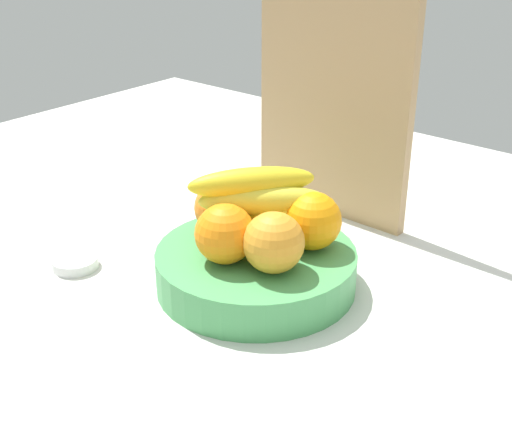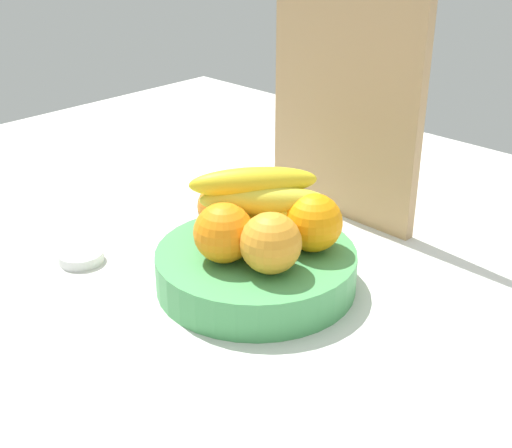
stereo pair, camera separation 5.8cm
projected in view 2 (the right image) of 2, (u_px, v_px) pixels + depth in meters
The scene contains 10 objects.
ground_plane at pixel (264, 284), 99.12cm from camera, with size 180.00×140.00×3.00cm, color silver.
fruit_bowl at pixel (256, 269), 94.64cm from camera, with size 26.82×26.82×5.31cm, color #499E59.
orange_front_left at pixel (271, 243), 87.09cm from camera, with size 7.79×7.79×7.79cm, color orange.
orange_front_right at pixel (313, 223), 92.39cm from camera, with size 7.79×7.79×7.79cm, color orange.
orange_center at pixel (268, 204), 97.77cm from camera, with size 7.79×7.79×7.79cm, color orange.
orange_back_left at pixel (225, 207), 96.91cm from camera, with size 7.79×7.79×7.79cm, color orange.
orange_back_right at pixel (225, 234), 89.47cm from camera, with size 7.79×7.79×7.79cm, color orange.
banana_bunch at pixel (261, 206), 93.60cm from camera, with size 18.40×15.85×10.60cm.
cutting_board at pixel (344, 107), 109.57cm from camera, with size 28.00×1.80×36.00cm, color tan.
jar_lid at pixel (81, 257), 101.70cm from camera, with size 6.50×6.50×1.50cm, color silver.
Camera 2 is at (58.82, -62.22, 49.16)cm, focal length 49.59 mm.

